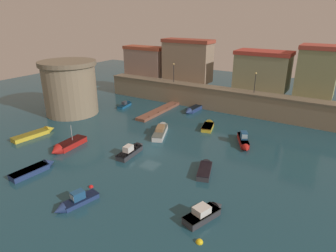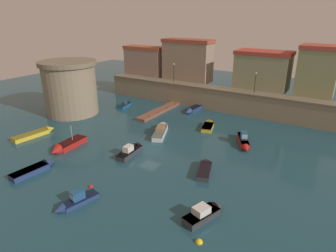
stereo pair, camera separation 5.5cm
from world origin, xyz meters
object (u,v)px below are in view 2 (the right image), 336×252
Objects in this scene: fortress_tower at (70,87)px; moored_boat_5 at (193,109)px; moored_boat_1 at (208,126)px; moored_boat_8 at (36,168)px; moored_boat_4 at (206,212)px; mooring_buoy_0 at (91,187)px; quay_lamp_1 at (255,79)px; moored_boat_3 at (74,202)px; moored_boat_0 at (132,150)px; moored_boat_11 at (126,104)px; moored_boat_9 at (66,146)px; moored_boat_2 at (205,168)px; moored_boat_10 at (161,130)px; moored_boat_7 at (244,141)px; moored_boat_6 at (37,133)px; quay_lamp_0 at (174,70)px; mooring_buoy_1 at (199,242)px.

moored_boat_5 is (19.24, 13.02, -4.62)m from fortress_tower.
moored_boat_8 is at bearing 139.04° from moored_boat_1.
mooring_buoy_0 is at bearing 118.03° from moored_boat_4.
quay_lamp_1 is 0.77× the size of moored_boat_3.
mooring_buoy_0 is at bearing -175.80° from moored_boat_0.
moored_boat_11 reaches higher than moored_boat_5.
moored_boat_0 is 9.24m from mooring_buoy_0.
fortress_tower is 2.79× the size of quay_lamp_1.
moored_boat_9 is at bearing -172.88° from moored_boat_11.
mooring_buoy_0 is (-9.26, -9.92, -0.40)m from moored_boat_2.
fortress_tower reaches higher than quay_lamp_1.
moored_boat_8 is at bearing 104.03° from moored_boat_2.
moored_boat_3 is at bearing -99.64° from moored_boat_8.
moored_boat_10 is (-0.61, 8.18, 0.04)m from moored_boat_0.
quay_lamp_1 is 0.78× the size of moored_boat_11.
moored_boat_7 is 0.80× the size of moored_boat_10.
moored_boat_6 is 1.48× the size of moored_boat_11.
moored_boat_4 is at bearing 127.17° from moored_boat_3.
fortress_tower is at bearing -52.49° from moored_boat_5.
quay_lamp_0 is 6.15× the size of mooring_buoy_1.
quay_lamp_0 is 39.15m from moored_boat_4.
mooring_buoy_1 is (35.78, -18.08, -5.04)m from fortress_tower.
moored_boat_1 is at bearing -172.20° from moored_boat_3.
moored_boat_4 is 31.85m from moored_boat_5.
mooring_buoy_0 is at bearing 8.46° from moored_boat_5.
quay_lamp_1 is at bearing -14.48° from moored_boat_2.
moored_boat_5 reaches higher than moored_boat_8.
moored_boat_1 is 8.82m from moored_boat_5.
moored_boat_7 is at bearing 56.63° from moored_boat_5.
moored_boat_8 is 11.24× the size of mooring_buoy_0.
moored_boat_4 is 0.68× the size of moored_boat_10.
quay_lamp_1 is 0.51× the size of moored_boat_10.
moored_boat_6 reaches higher than mooring_buoy_1.
moored_boat_7 is at bearing 5.17° from fortress_tower.
mooring_buoy_0 is (16.08, -25.79, -0.35)m from moored_boat_11.
moored_boat_0 is 1.12× the size of moored_boat_2.
fortress_tower is 22.41m from moored_boat_0.
moored_boat_7 reaches higher than mooring_buoy_0.
moored_boat_0 is 22.25m from moored_boat_11.
moored_boat_5 is at bearing -160.15° from quay_lamp_1.
moored_boat_1 is 0.66× the size of moored_boat_10.
moored_boat_6 is at bearing 101.64° from moored_boat_10.
moored_boat_10 is (-2.95, 20.56, 0.10)m from moored_boat_3.
moored_boat_4 is at bearing -138.05° from moored_boat_11.
quay_lamp_0 reaches higher than moored_boat_0.
moored_boat_5 is at bearing -0.47° from moored_boat_0.
moored_boat_6 is 1.15× the size of moored_boat_9.
moored_boat_1 is 0.95× the size of moored_boat_2.
moored_boat_2 is 0.87× the size of moored_boat_5.
moored_boat_0 is at bearing -110.55° from quay_lamp_1.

